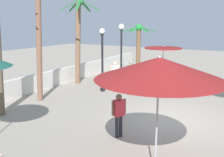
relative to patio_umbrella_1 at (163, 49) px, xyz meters
The scene contains 12 objects.
ground_plane 7.30m from the patio_umbrella_1, 157.70° to the right, with size 56.00×56.00×0.00m, color #9E9384.
boundary_wall 8.57m from the patio_umbrella_1, 140.16° to the left, with size 25.20×0.30×0.99m, color silver.
patio_umbrella_1 is the anchor object (origin of this frame).
patio_umbrella_2 11.17m from the patio_umbrella_1, 161.64° to the right, with size 3.08×3.08×3.15m.
palm_tree_0 8.22m from the patio_umbrella_1, 150.48° to the left, with size 2.89×2.69×6.04m.
palm_tree_2 2.83m from the patio_umbrella_1, 59.71° to the left, with size 2.82×2.43×3.78m.
palm_tree_3 5.67m from the patio_umbrella_1, 123.41° to the left, with size 2.71×2.78×5.42m.
lamp_post_0 4.69m from the patio_umbrella_1, 153.14° to the left, with size 0.32×0.32×3.58m.
lamp_post_1 2.79m from the patio_umbrella_1, 119.17° to the left, with size 0.38×0.38×3.81m.
lounge_chair_0 3.49m from the patio_umbrella_1, 111.49° to the right, with size 1.78×1.60×0.82m.
guest_1 9.21m from the patio_umbrella_1, behind, with size 0.50×0.39×1.55m.
guest_2 3.76m from the patio_umbrella_1, 146.04° to the left, with size 0.42×0.43×1.60m.
Camera 1 is at (-9.71, -2.84, 3.90)m, focal length 40.55 mm.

